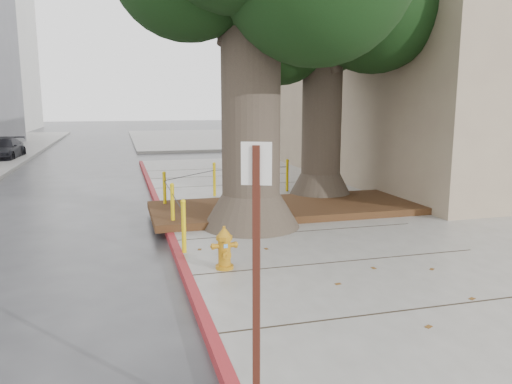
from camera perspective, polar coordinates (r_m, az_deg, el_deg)
ground at (r=8.21m, az=6.40°, el=-9.21°), size 140.00×140.00×0.00m
sidewalk_main at (r=13.42m, az=26.69°, el=-2.26°), size 16.00×26.00×0.15m
sidewalk_far at (r=38.32m, az=-1.93°, el=6.25°), size 16.00×20.00×0.15m
curb_red at (r=10.08m, az=-9.69°, el=-5.16°), size 0.14×26.00×0.16m
planter_bed at (r=11.98m, az=3.52°, el=-1.81°), size 6.40×2.60×0.16m
building_corner at (r=20.44m, az=24.90°, el=15.70°), size 12.00×13.00×10.00m
building_side_white at (r=38.23m, az=14.63°, el=12.56°), size 10.00×10.00×9.00m
building_side_grey at (r=46.54m, az=17.53°, el=13.80°), size 12.00×14.00×12.00m
tree_far at (r=13.87m, az=8.95°, el=19.63°), size 4.50×3.80×7.17m
bollard_ring at (r=11.91m, az=-5.27°, el=0.22°), size 3.79×5.39×0.95m
fire_hydrant at (r=7.83m, az=-3.63°, el=-6.42°), size 0.36×0.31×0.68m
signpost at (r=3.84m, az=0.05°, el=-9.21°), size 0.22×0.11×2.29m
car_silver at (r=27.12m, az=5.31°, el=5.81°), size 3.89×1.59×1.32m
car_red at (r=28.95m, az=6.50°, el=5.91°), size 3.61×1.50×1.16m
car_dark at (r=26.47m, az=-26.98°, el=4.36°), size 1.68×3.73×1.06m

